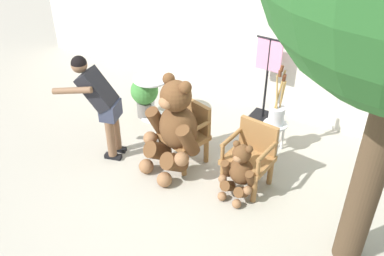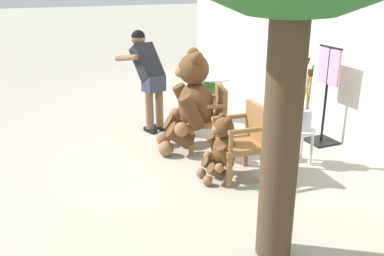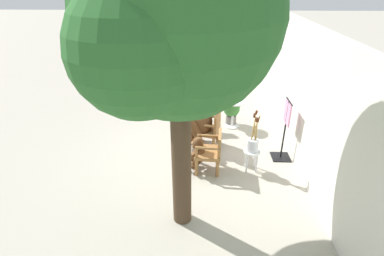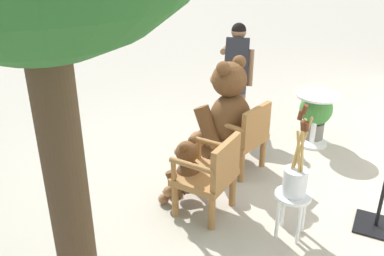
# 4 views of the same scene
# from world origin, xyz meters

# --- Properties ---
(ground_plane) EXTENTS (60.00, 60.00, 0.00)m
(ground_plane) POSITION_xyz_m (0.00, 0.00, 0.00)
(ground_plane) COLOR #A8A091
(back_wall) EXTENTS (10.00, 0.16, 2.80)m
(back_wall) POSITION_xyz_m (0.00, 2.40, 1.40)
(back_wall) COLOR silver
(back_wall) RESTS_ON ground
(wooden_chair_left) EXTENTS (0.67, 0.64, 0.86)m
(wooden_chair_left) POSITION_xyz_m (-0.47, 0.50, 0.46)
(wooden_chair_left) COLOR olive
(wooden_chair_left) RESTS_ON ground
(wooden_chair_right) EXTENTS (0.60, 0.56, 0.86)m
(wooden_chair_right) POSITION_xyz_m (0.49, 0.50, 0.46)
(wooden_chair_right) COLOR olive
(wooden_chair_right) RESTS_ON ground
(teddy_bear_large) EXTENTS (0.85, 0.86, 1.37)m
(teddy_bear_large) POSITION_xyz_m (-0.50, 0.25, 0.67)
(teddy_bear_large) COLOR brown
(teddy_bear_large) RESTS_ON ground
(teddy_bear_small) EXTENTS (0.47, 0.46, 0.78)m
(teddy_bear_small) POSITION_xyz_m (0.48, 0.21, 0.38)
(teddy_bear_small) COLOR brown
(teddy_bear_small) RESTS_ON ground
(person_visitor) EXTENTS (0.77, 0.64, 1.49)m
(person_visitor) POSITION_xyz_m (-1.52, -0.01, 0.90)
(person_visitor) COLOR black
(person_visitor) RESTS_ON ground
(white_stool) EXTENTS (0.34, 0.34, 0.46)m
(white_stool) POSITION_xyz_m (0.47, 1.33, 0.36)
(white_stool) COLOR silver
(white_stool) RESTS_ON ground
(brush_bucket) EXTENTS (0.22, 0.22, 0.89)m
(brush_bucket) POSITION_xyz_m (0.47, 1.33, 0.64)
(brush_bucket) COLOR silver
(brush_bucket) RESTS_ON white_stool
(round_side_table) EXTENTS (0.56, 0.56, 0.72)m
(round_side_table) POSITION_xyz_m (-1.53, 1.12, 0.45)
(round_side_table) COLOR silver
(round_side_table) RESTS_ON ground
(potted_plant) EXTENTS (0.44, 0.44, 0.68)m
(potted_plant) POSITION_xyz_m (-1.66, 1.10, 0.40)
(potted_plant) COLOR slate
(potted_plant) RESTS_ON ground
(clothing_display_stand) EXTENTS (0.44, 0.40, 1.36)m
(clothing_display_stand) POSITION_xyz_m (-0.02, 2.07, 0.72)
(clothing_display_stand) COLOR black
(clothing_display_stand) RESTS_ON ground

